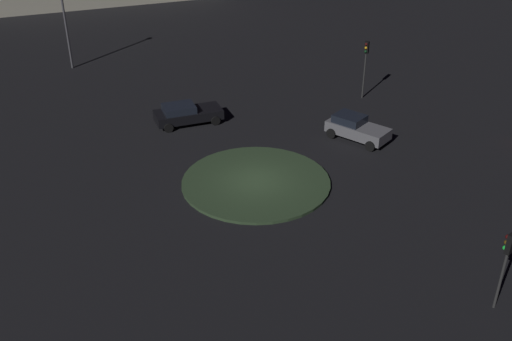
{
  "coord_description": "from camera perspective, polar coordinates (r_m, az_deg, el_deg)",
  "views": [
    {
      "loc": [
        27.08,
        -11.39,
        17.34
      ],
      "look_at": [
        0.0,
        0.0,
        0.83
      ],
      "focal_mm": 41.59,
      "sensor_mm": 36.0,
      "label": 1
    }
  ],
  "objects": [
    {
      "name": "streetlamp_west",
      "position": [
        52.98,
        -18.01,
        14.31
      ],
      "size": [
        0.47,
        0.47,
        7.72
      ],
      "color": "#4C4C51",
      "rests_on": "ground_plane"
    },
    {
      "name": "roundabout_island",
      "position": [
        34.07,
        -0.0,
        -1.1
      ],
      "size": [
        8.56,
        8.56,
        0.16
      ],
      "primitive_type": "cylinder",
      "color": "#2D4228",
      "rests_on": "ground_plane"
    },
    {
      "name": "car_black",
      "position": [
        41.34,
        -6.71,
        5.47
      ],
      "size": [
        2.26,
        4.66,
        1.43
      ],
      "rotation": [
        0.0,
        0.0,
        1.53
      ],
      "color": "black",
      "rests_on": "ground_plane"
    },
    {
      "name": "ground_plane",
      "position": [
        34.11,
        -0.0,
        -1.21
      ],
      "size": [
        116.6,
        116.6,
        0.0
      ],
      "primitive_type": "plane",
      "color": "black"
    },
    {
      "name": "traffic_light_east",
      "position": [
        26.05,
        22.91,
        -7.6
      ],
      "size": [
        0.39,
        0.36,
        3.75
      ],
      "rotation": [
        0.0,
        0.0,
        -2.77
      ],
      "color": "#2D2D2D",
      "rests_on": "ground_plane"
    },
    {
      "name": "car_grey",
      "position": [
        39.36,
        9.61,
        4.06
      ],
      "size": [
        4.41,
        3.46,
        1.56
      ],
      "rotation": [
        0.0,
        0.0,
        0.48
      ],
      "color": "slate",
      "rests_on": "ground_plane"
    },
    {
      "name": "traffic_light_northwest",
      "position": [
        45.27,
        10.49,
        10.55
      ],
      "size": [
        0.37,
        0.39,
        4.41
      ],
      "rotation": [
        0.0,
        0.0,
        -0.96
      ],
      "color": "#2D2D2D",
      "rests_on": "ground_plane"
    }
  ]
}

